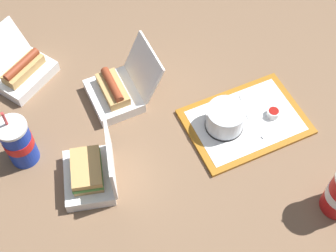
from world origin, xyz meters
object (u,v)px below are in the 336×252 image
at_px(clamshell_hotdog_corner, 22,71).
at_px(soda_cup_corner, 18,142).
at_px(clamshell_sandwich_back, 91,173).
at_px(cake_container, 225,119).
at_px(ketchup_cup, 273,113).
at_px(plastic_fork, 275,129).
at_px(food_tray, 245,122).
at_px(clamshell_hotdog_front, 117,91).

bearing_deg(clamshell_hotdog_corner, soda_cup_corner, 89.24).
bearing_deg(clamshell_sandwich_back, cake_container, -165.74).
xyz_separation_m(ketchup_cup, plastic_fork, (0.01, 0.05, -0.01)).
height_order(cake_container, ketchup_cup, cake_container).
xyz_separation_m(cake_container, clamshell_hotdog_corner, (0.61, -0.32, -0.01)).
distance_m(food_tray, plastic_fork, 0.10).
bearing_deg(cake_container, plastic_fork, 164.15).
height_order(ketchup_cup, soda_cup_corner, soda_cup_corner).
distance_m(ketchup_cup, clamshell_hotdog_front, 0.50).
bearing_deg(cake_container, soda_cup_corner, -0.86).
bearing_deg(clamshell_hotdog_front, plastic_fork, 154.64).
bearing_deg(food_tray, clamshell_sandwich_back, 12.89).
xyz_separation_m(food_tray, clamshell_hotdog_corner, (0.68, -0.31, 0.03)).
xyz_separation_m(food_tray, plastic_fork, (-0.08, 0.05, 0.01)).
relative_size(food_tray, clamshell_hotdog_front, 1.65).
height_order(food_tray, cake_container, cake_container).
height_order(ketchup_cup, clamshell_hotdog_front, clamshell_hotdog_front).
relative_size(plastic_fork, clamshell_hotdog_corner, 0.41).
bearing_deg(clamshell_hotdog_corner, clamshell_sandwich_back, 113.71).
distance_m(clamshell_hotdog_corner, soda_cup_corner, 0.31).
relative_size(clamshell_sandwich_back, clamshell_hotdog_corner, 0.69).
relative_size(ketchup_cup, soda_cup_corner, 0.17).
height_order(cake_container, clamshell_hotdog_corner, clamshell_hotdog_corner).
distance_m(ketchup_cup, clamshell_sandwich_back, 0.60).
xyz_separation_m(cake_container, ketchup_cup, (-0.16, -0.01, -0.02)).
height_order(ketchup_cup, clamshell_sandwich_back, clamshell_sandwich_back).
bearing_deg(clamshell_hotdog_front, clamshell_hotdog_corner, -25.35).
xyz_separation_m(plastic_fork, clamshell_hotdog_corner, (0.77, -0.36, 0.02)).
relative_size(ketchup_cup, clamshell_hotdog_corner, 0.15).
distance_m(plastic_fork, soda_cup_corner, 0.77).
bearing_deg(ketchup_cup, food_tray, 2.12).
bearing_deg(clamshell_sandwich_back, ketchup_cup, -168.71).
bearing_deg(clamshell_hotdog_front, food_tray, 155.96).
relative_size(clamshell_sandwich_back, soda_cup_corner, 0.81).
xyz_separation_m(food_tray, ketchup_cup, (-0.09, -0.00, 0.02)).
bearing_deg(soda_cup_corner, plastic_fork, 176.06).
bearing_deg(cake_container, clamshell_sandwich_back, 14.26).
distance_m(ketchup_cup, clamshell_hotdog_corner, 0.83).
height_order(clamshell_hotdog_front, clamshell_hotdog_corner, clamshell_hotdog_front).
xyz_separation_m(clamshell_hotdog_front, soda_cup_corner, (0.30, 0.17, 0.05)).
xyz_separation_m(clamshell_sandwich_back, clamshell_hotdog_corner, (0.19, -0.43, -0.00)).
xyz_separation_m(ketchup_cup, clamshell_hotdog_corner, (0.77, -0.31, 0.01)).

